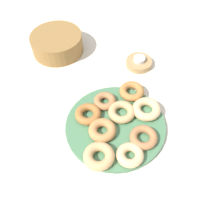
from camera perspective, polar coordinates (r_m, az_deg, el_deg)
ground_plane at (r=0.81m, az=0.81°, el=-3.41°), size 2.40×2.40×0.00m
donut_plate at (r=0.81m, az=0.82°, el=-3.15°), size 0.33×0.33×0.01m
donut_0 at (r=0.81m, az=-5.58°, el=-0.47°), size 0.11×0.11×0.03m
donut_1 at (r=0.83m, az=8.00°, el=0.66°), size 0.13×0.13×0.03m
donut_2 at (r=0.73m, az=-3.04°, el=-10.15°), size 0.13×0.13×0.03m
donut_3 at (r=0.84m, az=-2.00°, el=2.46°), size 0.11×0.11×0.02m
donut_4 at (r=0.81m, az=2.26°, el=-0.00°), size 0.12×0.12×0.03m
donut_5 at (r=0.77m, az=-2.25°, el=-4.23°), size 0.12×0.12×0.03m
donut_6 at (r=0.77m, az=7.31°, el=-5.85°), size 0.12×0.12×0.02m
donut_7 at (r=0.73m, az=4.19°, el=-9.91°), size 0.12×0.12×0.03m
donut_8 at (r=0.87m, az=4.60°, el=4.81°), size 0.10×0.10×0.03m
candle_holder at (r=1.00m, az=6.26°, el=11.25°), size 0.10×0.10×0.02m
tealight at (r=0.98m, az=6.36°, el=12.07°), size 0.05×0.05×0.01m
basket at (r=1.07m, az=-12.57°, el=15.27°), size 0.27×0.27×0.08m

